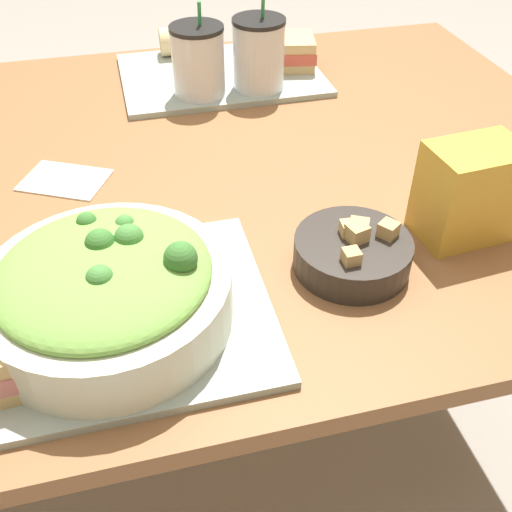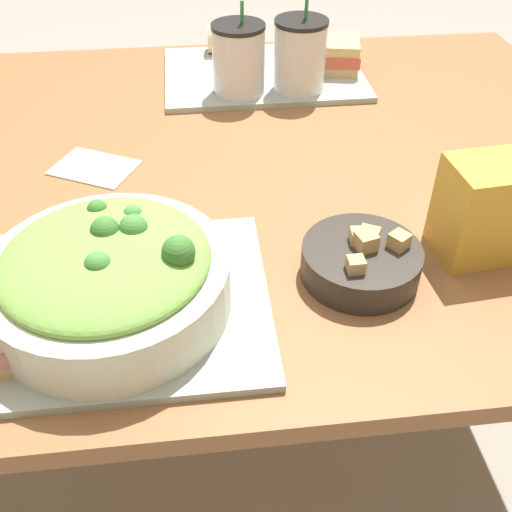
# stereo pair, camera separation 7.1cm
# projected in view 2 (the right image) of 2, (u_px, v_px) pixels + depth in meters

# --- Properties ---
(ground_plane) EXTENTS (12.00, 12.00, 0.00)m
(ground_plane) POSITION_uv_depth(u_px,v_px,m) (231.00, 419.00, 1.53)
(ground_plane) COLOR gray
(dining_table) EXTENTS (1.49, 1.09, 0.76)m
(dining_table) POSITION_uv_depth(u_px,v_px,m) (221.00, 200.00, 1.09)
(dining_table) COLOR brown
(dining_table) RESTS_ON ground_plane
(tray_near) EXTENTS (0.43, 0.31, 0.01)m
(tray_near) POSITION_uv_depth(u_px,v_px,m) (101.00, 305.00, 0.76)
(tray_near) COLOR #99A89E
(tray_near) RESTS_ON dining_table
(tray_far) EXTENTS (0.43, 0.31, 0.01)m
(tray_far) POSITION_uv_depth(u_px,v_px,m) (263.00, 74.00, 1.31)
(tray_far) COLOR #99A89E
(tray_far) RESTS_ON dining_table
(salad_bowl) EXTENTS (0.30, 0.30, 0.12)m
(salad_bowl) POSITION_uv_depth(u_px,v_px,m) (109.00, 275.00, 0.72)
(salad_bowl) COLOR beige
(salad_bowl) RESTS_ON tray_near
(soup_bowl) EXTENTS (0.16, 0.16, 0.07)m
(soup_bowl) POSITION_uv_depth(u_px,v_px,m) (361.00, 260.00, 0.80)
(soup_bowl) COLOR #2D2823
(soup_bowl) RESTS_ON dining_table
(baguette_near) EXTENTS (0.11, 0.07, 0.06)m
(baguette_near) POSITION_uv_depth(u_px,v_px,m) (126.00, 223.00, 0.83)
(baguette_near) COLOR #DBBC84
(baguette_near) RESTS_ON tray_near
(sandwich_far) EXTENTS (0.17, 0.14, 0.06)m
(sandwich_far) POSITION_uv_depth(u_px,v_px,m) (325.00, 54.00, 1.30)
(sandwich_far) COLOR tan
(sandwich_far) RESTS_ON tray_far
(baguette_far) EXTENTS (0.08, 0.06, 0.06)m
(baguette_far) POSITION_uv_depth(u_px,v_px,m) (226.00, 38.00, 1.37)
(baguette_far) COLOR #DBBC84
(baguette_far) RESTS_ON tray_far
(drink_cup_dark) EXTENTS (0.11, 0.11, 0.18)m
(drink_cup_dark) POSITION_uv_depth(u_px,v_px,m) (239.00, 61.00, 1.19)
(drink_cup_dark) COLOR silver
(drink_cup_dark) RESTS_ON tray_far
(drink_cup_red) EXTENTS (0.11, 0.11, 0.19)m
(drink_cup_red) POSITION_uv_depth(u_px,v_px,m) (300.00, 57.00, 1.20)
(drink_cup_red) COLOR silver
(drink_cup_red) RESTS_ON tray_far
(chip_bag) EXTENTS (0.14, 0.10, 0.14)m
(chip_bag) POSITION_uv_depth(u_px,v_px,m) (491.00, 209.00, 0.81)
(chip_bag) COLOR gold
(chip_bag) RESTS_ON dining_table
(napkin_folded) EXTENTS (0.16, 0.15, 0.00)m
(napkin_folded) POSITION_uv_depth(u_px,v_px,m) (95.00, 168.00, 1.02)
(napkin_folded) COLOR silver
(napkin_folded) RESTS_ON dining_table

